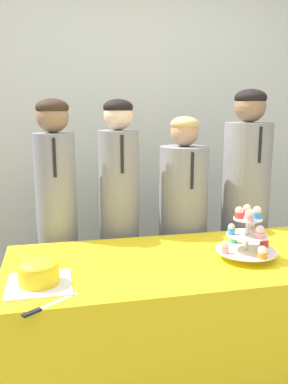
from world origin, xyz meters
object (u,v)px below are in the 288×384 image
student_1 (120,225)px  student_2 (183,232)px  cake_knife (42,308)px  cupcake_stand (248,235)px  round_cake (39,273)px  student_0 (57,227)px  student_3 (245,215)px

student_1 → student_2: 0.42m
cake_knife → cupcake_stand: size_ratio=0.70×
cupcake_stand → round_cake: bearing=-174.2°
cupcake_stand → student_0: bearing=145.0°
cake_knife → student_0: size_ratio=0.14×
round_cake → student_3: 1.51m
round_cake → student_1: (0.47, 0.75, -0.03)m
student_0 → student_1: bearing=0.0°
student_1 → cupcake_stand: bearing=-49.9°
student_1 → student_3: 0.85m
student_0 → cupcake_stand: bearing=-35.0°
round_cake → cupcake_stand: cupcake_stand is taller
round_cake → student_1: size_ratio=0.18×
cake_knife → student_3: bearing=0.7°
student_1 → student_2: (0.41, 0.00, -0.07)m
round_cake → student_0: bearing=83.3°
student_0 → round_cake: bearing=-96.7°
cupcake_stand → student_1: (-0.54, 0.64, -0.10)m
round_cake → student_3: student_3 is taller
cupcake_stand → student_1: size_ratio=0.20×
cupcake_stand → student_2: 0.68m
student_3 → cupcake_stand: bearing=-115.3°
student_3 → student_1: bearing=-180.0°
round_cake → student_2: student_2 is taller
student_0 → student_1: student_0 is taller
student_2 → student_3: 0.44m
round_cake → cupcake_stand: 1.02m
student_0 → student_1: size_ratio=1.00×
student_1 → student_3: (0.85, 0.00, 0.02)m
cupcake_stand → student_3: bearing=64.7°
cake_knife → student_0: 0.96m
cupcake_stand → student_1: student_1 is taller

